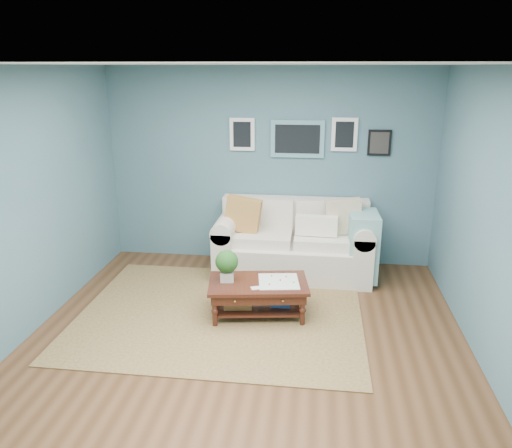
# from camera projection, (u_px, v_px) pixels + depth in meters

# --- Properties ---
(room_shell) EXTENTS (5.00, 5.02, 2.70)m
(room_shell) POSITION_uv_depth(u_px,v_px,m) (244.00, 218.00, 4.57)
(room_shell) COLOR brown
(room_shell) RESTS_ON ground
(area_rug) EXTENTS (3.16, 2.53, 0.01)m
(area_rug) POSITION_uv_depth(u_px,v_px,m) (221.00, 313.00, 5.66)
(area_rug) COLOR brown
(area_rug) RESTS_ON ground
(loveseat) EXTENTS (2.10, 0.95, 1.08)m
(loveseat) POSITION_uv_depth(u_px,v_px,m) (300.00, 242.00, 6.65)
(loveseat) COLOR silver
(loveseat) RESTS_ON ground
(coffee_table) EXTENTS (1.17, 0.79, 0.76)m
(coffee_table) POSITION_uv_depth(u_px,v_px,m) (253.00, 288.00, 5.53)
(coffee_table) COLOR #33140E
(coffee_table) RESTS_ON ground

